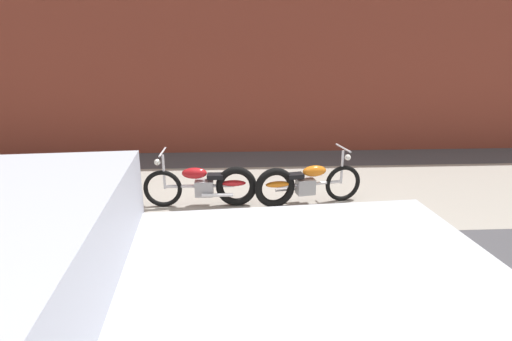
# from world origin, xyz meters

# --- Properties ---
(ground_plane) EXTENTS (80.00, 80.00, 0.00)m
(ground_plane) POSITION_xyz_m (0.00, 0.00, 0.00)
(ground_plane) COLOR #47474C
(sidewalk_slab) EXTENTS (36.00, 3.50, 0.01)m
(sidewalk_slab) POSITION_xyz_m (0.00, 1.75, 0.00)
(sidewalk_slab) COLOR #9E998E
(sidewalk_slab) RESTS_ON ground
(brick_building_wall) EXTENTS (36.00, 0.50, 6.38)m
(brick_building_wall) POSITION_xyz_m (0.00, 5.20, 3.19)
(brick_building_wall) COLOR brown
(brick_building_wall) RESTS_ON ground
(motorcycle_red) EXTENTS (2.01, 0.58, 1.03)m
(motorcycle_red) POSITION_xyz_m (-0.66, 1.20, 0.40)
(motorcycle_red) COLOR black
(motorcycle_red) RESTS_ON ground
(motorcycle_orange) EXTENTS (1.99, 0.65, 1.03)m
(motorcycle_orange) POSITION_xyz_m (1.00, 1.18, 0.40)
(motorcycle_orange) COLOR black
(motorcycle_orange) RESTS_ON ground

